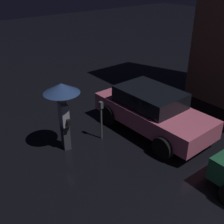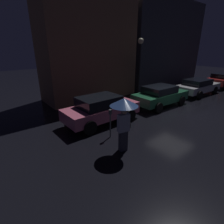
{
  "view_description": "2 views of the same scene",
  "coord_description": "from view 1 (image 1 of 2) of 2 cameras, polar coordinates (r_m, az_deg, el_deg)",
  "views": [
    {
      "loc": [
        1.11,
        -4.82,
        5.19
      ],
      "look_at": [
        -5.15,
        0.12,
        1.0
      ],
      "focal_mm": 45.0,
      "sensor_mm": 36.0,
      "label": 1
    },
    {
      "loc": [
        -9.76,
        -5.95,
        3.98
      ],
      "look_at": [
        -5.29,
        -0.2,
        1.25
      ],
      "focal_mm": 28.0,
      "sensor_mm": 36.0,
      "label": 2
    }
  ],
  "objects": [
    {
      "name": "parking_meter",
      "position": [
        9.08,
        -2.21,
        -0.93
      ],
      "size": [
        0.12,
        0.1,
        1.36
      ],
      "color": "#4C5154",
      "rests_on": "ground"
    },
    {
      "name": "pedestrian_with_umbrella",
      "position": [
        8.33,
        -10.07,
        2.65
      ],
      "size": [
        1.08,
        1.08,
        2.2
      ],
      "rotation": [
        0.0,
        0.0,
        2.94
      ],
      "color": "#383842",
      "rests_on": "ground"
    },
    {
      "name": "parked_car_pink",
      "position": [
        9.65,
        8.07,
        0.37
      ],
      "size": [
        4.27,
        1.96,
        1.51
      ],
      "rotation": [
        0.0,
        0.0,
        0.03
      ],
      "color": "#DB6684",
      "rests_on": "ground"
    }
  ]
}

